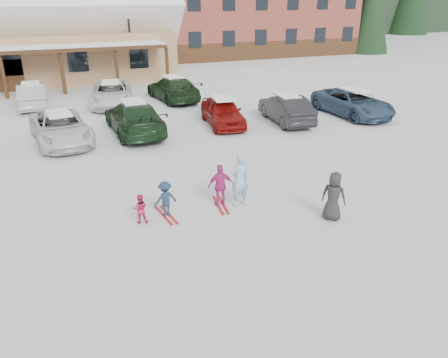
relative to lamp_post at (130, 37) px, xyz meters
name	(u,v)px	position (x,y,z in m)	size (l,w,h in m)	color
ground	(227,223)	(-1.65, -24.17, -3.25)	(160.00, 160.00, 0.00)	white
lamp_post	(130,37)	(0.00, 0.00, 0.00)	(0.50, 0.25, 5.70)	black
conifer_3	(136,4)	(4.35, 19.83, 1.87)	(3.96, 3.96, 9.18)	black
adult_skier	(240,180)	(-0.84, -23.22, -2.34)	(0.66, 0.43, 1.81)	#93B6CC
toddler_red	(140,209)	(-4.05, -23.20, -2.78)	(0.45, 0.35, 0.92)	#C52253
child_navy	(165,199)	(-3.23, -23.04, -2.67)	(0.74, 0.43, 1.15)	#1B2D45
skis_child_navy	(166,215)	(-3.23, -23.04, -3.23)	(0.20, 1.40, 0.03)	#B01919
child_magenta	(221,185)	(-1.40, -23.00, -2.53)	(0.83, 0.35, 1.42)	#C02784
skis_child_magenta	(221,205)	(-1.40, -23.00, -3.23)	(0.20, 1.40, 0.03)	#B01919
bystander_dark	(334,196)	(1.44, -25.09, -2.48)	(0.75, 0.49, 1.53)	#28282B
parked_car_2	(61,128)	(-5.90, -14.26, -2.55)	(2.31, 5.01, 1.39)	silver
parked_car_3	(134,118)	(-2.49, -14.03, -2.46)	(2.20, 5.42, 1.57)	#173119
parked_car_4	(223,112)	(2.04, -14.26, -2.53)	(1.69, 4.21, 1.43)	maroon
parked_car_5	(286,109)	(5.37, -14.96, -2.52)	(1.54, 4.41, 1.45)	black
parked_car_6	(353,102)	(9.56, -15.04, -2.52)	(2.40, 5.21, 1.45)	#344B66
parked_car_9	(32,96)	(-7.20, -6.61, -2.52)	(1.53, 4.39, 1.45)	#B7B6BB
parked_car_10	(112,94)	(-2.71, -7.81, -2.53)	(2.39, 5.18, 1.44)	white
parked_car_11	(173,89)	(1.15, -7.79, -2.50)	(2.10, 5.16, 1.50)	#193018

